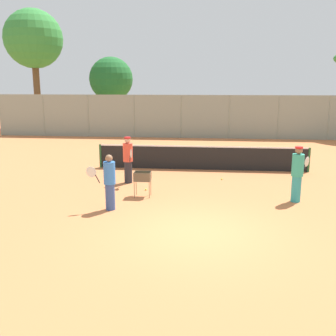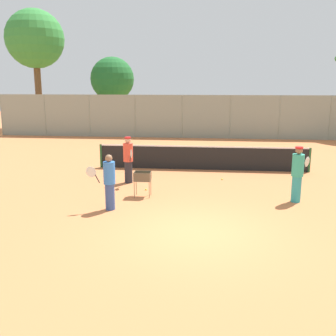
% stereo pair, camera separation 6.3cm
% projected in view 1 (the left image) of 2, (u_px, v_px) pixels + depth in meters
% --- Properties ---
extents(ground_plane, '(80.00, 80.00, 0.00)m').
position_uv_depth(ground_plane, '(196.00, 233.00, 10.18)').
color(ground_plane, '#C67242').
extents(tennis_net, '(9.31, 0.10, 1.07)m').
position_uv_depth(tennis_net, '(202.00, 157.00, 17.39)').
color(tennis_net, '#26592D').
rests_on(tennis_net, ground_plane).
extents(back_fence, '(29.71, 0.08, 2.96)m').
position_uv_depth(back_fence, '(205.00, 117.00, 26.98)').
color(back_fence, gray).
rests_on(back_fence, ground_plane).
extents(tree_1, '(3.51, 3.51, 5.82)m').
position_uv_depth(tree_1, '(111.00, 80.00, 31.81)').
color(tree_1, brown).
rests_on(tree_1, ground_plane).
extents(tree_2, '(4.71, 4.71, 9.61)m').
position_uv_depth(tree_2, '(34.00, 40.00, 31.86)').
color(tree_2, brown).
rests_on(tree_2, ground_plane).
extents(player_white_outfit, '(0.71, 0.75, 1.82)m').
position_uv_depth(player_white_outfit, '(297.00, 173.00, 12.64)').
color(player_white_outfit, teal).
rests_on(player_white_outfit, ground_plane).
extents(player_red_cap, '(0.89, 0.39, 1.71)m').
position_uv_depth(player_red_cap, '(109.00, 182.00, 11.85)').
color(player_red_cap, '#334C8C').
rests_on(player_red_cap, ground_plane).
extents(player_yellow_shirt, '(0.50, 0.87, 1.79)m').
position_uv_depth(player_yellow_shirt, '(128.00, 159.00, 15.04)').
color(player_yellow_shirt, '#26262D').
rests_on(player_yellow_shirt, ground_plane).
extents(ball_cart, '(0.56, 0.41, 0.85)m').
position_uv_depth(ball_cart, '(143.00, 178.00, 13.29)').
color(ball_cart, brown).
rests_on(ball_cart, ground_plane).
extents(tennis_ball_1, '(0.07, 0.07, 0.07)m').
position_uv_depth(tennis_ball_1, '(114.00, 170.00, 17.24)').
color(tennis_ball_1, '#D1E54C').
rests_on(tennis_ball_1, ground_plane).
extents(tennis_ball_2, '(0.07, 0.07, 0.07)m').
position_uv_depth(tennis_ball_2, '(146.00, 189.00, 14.16)').
color(tennis_ball_2, '#D1E54C').
rests_on(tennis_ball_2, ground_plane).
extents(tennis_ball_3, '(0.07, 0.07, 0.07)m').
position_uv_depth(tennis_ball_3, '(222.00, 179.00, 15.68)').
color(tennis_ball_3, '#D1E54C').
rests_on(tennis_ball_3, ground_plane).
extents(parked_car, '(4.20, 1.70, 1.60)m').
position_uv_depth(parked_car, '(280.00, 125.00, 29.39)').
color(parked_car, white).
rests_on(parked_car, ground_plane).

